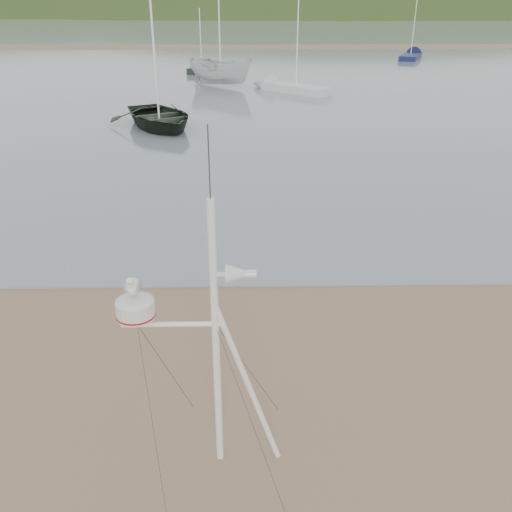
{
  "coord_description": "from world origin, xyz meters",
  "views": [
    {
      "loc": [
        1.87,
        -6.71,
        5.89
      ],
      "look_at": [
        2.01,
        1.0,
        2.21
      ],
      "focal_mm": 38.0,
      "sensor_mm": 36.0,
      "label": 1
    }
  ],
  "objects_px": {
    "sailboat_white_near": "(277,86)",
    "sailboat_dark_mid": "(206,67)",
    "mast_rig": "(213,396)",
    "boat_dark": "(155,70)",
    "boat_white": "(220,47)",
    "sailboat_blue_far": "(413,55)"
  },
  "relations": [
    {
      "from": "boat_white",
      "to": "sailboat_white_near",
      "type": "bearing_deg",
      "value": -82.11
    },
    {
      "from": "sailboat_dark_mid",
      "to": "sailboat_blue_far",
      "type": "bearing_deg",
      "value": 27.19
    },
    {
      "from": "mast_rig",
      "to": "sailboat_blue_far",
      "type": "relative_size",
      "value": 0.66
    },
    {
      "from": "sailboat_white_near",
      "to": "sailboat_dark_mid",
      "type": "bearing_deg",
      "value": 116.56
    },
    {
      "from": "boat_dark",
      "to": "mast_rig",
      "type": "bearing_deg",
      "value": -107.63
    },
    {
      "from": "boat_white",
      "to": "sailboat_white_near",
      "type": "xyz_separation_m",
      "value": [
        4.07,
        -1.86,
        -2.43
      ]
    },
    {
      "from": "boat_white",
      "to": "sailboat_blue_far",
      "type": "xyz_separation_m",
      "value": [
        20.05,
        20.86,
        -2.43
      ]
    },
    {
      "from": "sailboat_blue_far",
      "to": "sailboat_dark_mid",
      "type": "relative_size",
      "value": 1.25
    },
    {
      "from": "boat_dark",
      "to": "boat_white",
      "type": "xyz_separation_m",
      "value": [
        2.45,
        14.27,
        -0.09
      ]
    },
    {
      "from": "mast_rig",
      "to": "boat_dark",
      "type": "distance_m",
      "value": 21.89
    },
    {
      "from": "mast_rig",
      "to": "boat_white",
      "type": "relative_size",
      "value": 0.87
    },
    {
      "from": "boat_white",
      "to": "sailboat_dark_mid",
      "type": "bearing_deg",
      "value": 42.45
    },
    {
      "from": "boat_white",
      "to": "sailboat_white_near",
      "type": "distance_m",
      "value": 5.09
    },
    {
      "from": "sailboat_white_near",
      "to": "sailboat_blue_far",
      "type": "xyz_separation_m",
      "value": [
        15.99,
        22.72,
        -0.0
      ]
    },
    {
      "from": "sailboat_white_near",
      "to": "sailboat_blue_far",
      "type": "bearing_deg",
      "value": 54.88
    },
    {
      "from": "mast_rig",
      "to": "boat_white",
      "type": "distance_m",
      "value": 35.81
    },
    {
      "from": "sailboat_white_near",
      "to": "sailboat_dark_mid",
      "type": "distance_m",
      "value": 12.91
    },
    {
      "from": "boat_white",
      "to": "sailboat_white_near",
      "type": "relative_size",
      "value": 0.82
    },
    {
      "from": "mast_rig",
      "to": "sailboat_dark_mid",
      "type": "bearing_deg",
      "value": 93.91
    },
    {
      "from": "sailboat_blue_far",
      "to": "sailboat_dark_mid",
      "type": "height_order",
      "value": "sailboat_blue_far"
    },
    {
      "from": "boat_white",
      "to": "sailboat_blue_far",
      "type": "relative_size",
      "value": 0.76
    },
    {
      "from": "mast_rig",
      "to": "sailboat_white_near",
      "type": "relative_size",
      "value": 0.71
    }
  ]
}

